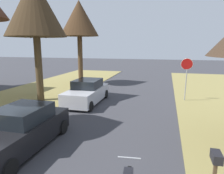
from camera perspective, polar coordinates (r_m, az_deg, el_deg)
stop_sign_far at (r=15.22m, az=19.69°, el=4.35°), size 0.81×0.57×2.94m
street_tree_left_mid_b at (r=15.35m, az=-20.37°, el=19.66°), size 4.00×4.00×8.18m
street_tree_left_far at (r=21.03m, az=-8.97°, el=17.84°), size 3.70×3.70×7.97m
parked_sedan_black at (r=8.69m, az=-23.64°, el=-10.67°), size 1.95×4.41×1.57m
parked_sedan_silver at (r=14.19m, az=-6.91°, el=-1.46°), size 1.95×4.41×1.57m
curbside_mailbox at (r=5.91m, az=26.51°, el=-17.99°), size 0.22×0.44×1.27m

